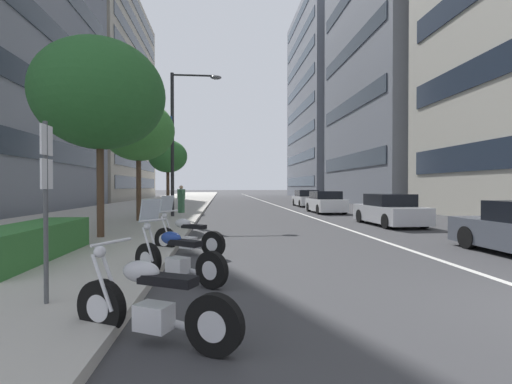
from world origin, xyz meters
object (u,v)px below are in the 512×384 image
at_px(street_tree_mid_sidewalk, 100,95).
at_px(car_following_behind, 306,199).
at_px(street_lamp_with_banners, 180,129).
at_px(street_tree_far_plaza, 168,156).
at_px(motorcycle_second_in_row, 176,257).
at_px(car_approaching_light, 390,211).
at_px(motorcycle_by_sign_pole, 152,306).
at_px(car_lead_in_lane, 325,202).
at_px(street_tree_near_plaza_corner, 138,131).
at_px(motorcycle_mid_row, 187,237).
at_px(pedestrian_on_plaza, 181,199).
at_px(parking_sign_by_curb, 46,190).

bearing_deg(street_tree_mid_sidewalk, car_following_behind, -29.04).
bearing_deg(street_lamp_with_banners, street_tree_far_plaza, 13.66).
height_order(motorcycle_second_in_row, car_following_behind, motorcycle_second_in_row).
bearing_deg(street_lamp_with_banners, car_following_behind, -38.88).
bearing_deg(car_approaching_light, street_tree_far_plaza, 45.56).
bearing_deg(street_tree_far_plaza, motorcycle_by_sign_pole, -172.39).
relative_size(motorcycle_second_in_row, car_following_behind, 0.41).
bearing_deg(street_tree_mid_sidewalk, car_lead_in_lane, -41.26).
height_order(motorcycle_by_sign_pole, car_following_behind, car_following_behind).
bearing_deg(street_tree_near_plaza_corner, motorcycle_mid_row, -160.04).
bearing_deg(motorcycle_mid_row, car_following_behind, -76.23).
bearing_deg(motorcycle_by_sign_pole, street_lamp_with_banners, -57.44).
bearing_deg(pedestrian_on_plaza, street_tree_near_plaza_corner, -161.68).
distance_m(street_tree_near_plaza_corner, pedestrian_on_plaza, 6.30).
distance_m(motorcycle_by_sign_pole, car_following_behind, 29.05).
bearing_deg(motorcycle_by_sign_pole, street_tree_mid_sidewalk, -41.64).
xyz_separation_m(street_tree_far_plaza, pedestrian_on_plaza, (-3.79, -1.32, -2.86)).
distance_m(motorcycle_mid_row, car_approaching_light, 10.50).
height_order(street_lamp_with_banners, street_tree_far_plaza, street_lamp_with_banners).
height_order(parking_sign_by_curb, street_tree_far_plaza, street_tree_far_plaza).
bearing_deg(pedestrian_on_plaza, street_tree_far_plaza, 52.39).
bearing_deg(car_following_behind, motorcycle_mid_row, 160.83).
bearing_deg(street_tree_near_plaza_corner, parking_sign_by_curb, -173.20).
bearing_deg(parking_sign_by_curb, motorcycle_mid_row, -18.75).
relative_size(parking_sign_by_curb, street_tree_far_plaza, 0.50).
bearing_deg(car_lead_in_lane, car_following_behind, -3.83).
distance_m(car_following_behind, pedestrian_on_plaza, 13.51).
height_order(street_tree_far_plaza, pedestrian_on_plaza, street_tree_far_plaza).
xyz_separation_m(motorcycle_mid_row, street_lamp_with_banners, (10.64, 1.32, 4.37)).
distance_m(car_approaching_light, parking_sign_by_curb, 14.52).
bearing_deg(motorcycle_by_sign_pole, street_tree_far_plaza, -54.96).
distance_m(motorcycle_second_in_row, car_following_behind, 26.51).
bearing_deg(car_following_behind, pedestrian_on_plaza, 134.36).
relative_size(motorcycle_mid_row, street_tree_far_plaza, 0.38).
xyz_separation_m(motorcycle_mid_row, car_approaching_light, (6.42, -8.30, 0.20)).
relative_size(motorcycle_by_sign_pole, street_tree_mid_sidewalk, 0.32).
relative_size(car_lead_in_lane, street_lamp_with_banners, 0.54).
height_order(motorcycle_by_sign_pole, street_tree_mid_sidewalk, street_tree_mid_sidewalk).
bearing_deg(parking_sign_by_curb, motorcycle_second_in_row, -43.18).
height_order(parking_sign_by_curb, street_lamp_with_banners, street_lamp_with_banners).
bearing_deg(pedestrian_on_plaza, car_approaching_light, -91.57).
bearing_deg(street_lamp_with_banners, street_tree_mid_sidewalk, 169.23).
bearing_deg(parking_sign_by_curb, street_lamp_with_banners, -0.53).
xyz_separation_m(car_approaching_light, car_lead_in_lane, (8.08, 0.61, 0.04)).
bearing_deg(street_lamp_with_banners, motorcycle_mid_row, -172.94).
bearing_deg(street_lamp_with_banners, parking_sign_by_curb, 179.47).
relative_size(motorcycle_by_sign_pole, pedestrian_on_plaza, 1.17).
bearing_deg(street_lamp_with_banners, car_approaching_light, -113.66).
height_order(car_approaching_light, car_following_behind, car_following_behind).
height_order(motorcycle_by_sign_pole, street_lamp_with_banners, street_lamp_with_banners).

